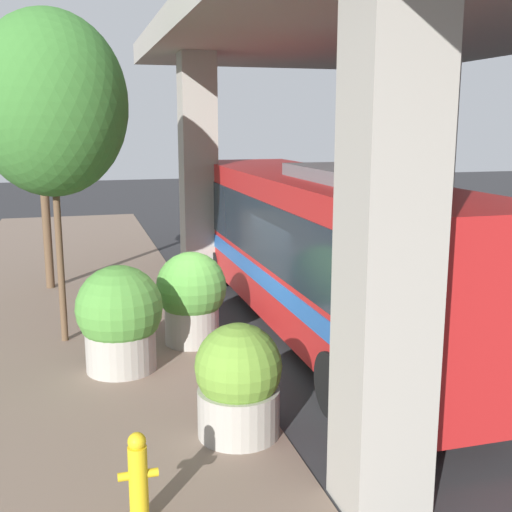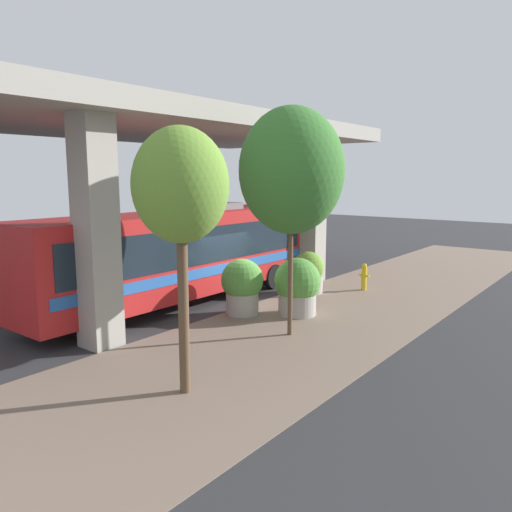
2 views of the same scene
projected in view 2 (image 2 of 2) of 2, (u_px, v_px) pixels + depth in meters
ground_plane at (242, 307)px, 17.39m from camera, size 80.00×80.00×0.00m
sidewalk_strip at (316, 322)px, 15.58m from camera, size 6.00×40.00×0.02m
overpass at (160, 140)px, 18.88m from camera, size 9.40×18.78×6.72m
bus at (182, 251)px, 17.68m from camera, size 2.60×12.15×3.53m
fire_hydrant at (364, 277)px, 19.91m from camera, size 0.44×0.21×1.10m
planter_front at (297, 287)px, 16.31m from camera, size 1.52×1.52×1.91m
planter_middle at (308, 273)px, 19.48m from camera, size 1.22×1.22×1.64m
planter_back at (242, 286)px, 16.36m from camera, size 1.39×1.39×1.86m
street_tree_near at (181, 188)px, 9.88m from camera, size 1.94×1.94×5.52m
street_tree_far at (291, 171)px, 13.63m from camera, size 2.90×2.90×6.42m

